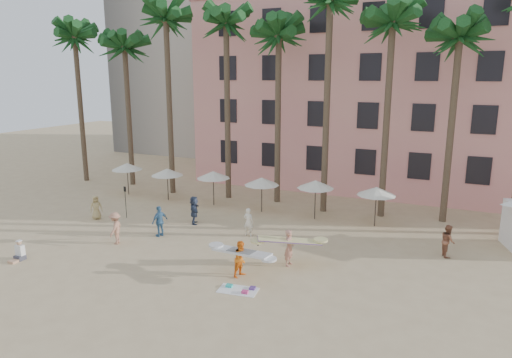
% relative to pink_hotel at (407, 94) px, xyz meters
% --- Properties ---
extents(ground, '(120.00, 120.00, 0.00)m').
position_rel_pink_hotel_xyz_m(ground, '(-7.00, -26.00, -8.00)').
color(ground, '#D1B789').
rests_on(ground, ground).
extents(pink_hotel, '(35.00, 14.00, 16.00)m').
position_rel_pink_hotel_xyz_m(pink_hotel, '(0.00, 0.00, 0.00)').
color(pink_hotel, '#F4A394').
rests_on(pink_hotel, ground).
extents(palm_row, '(44.40, 5.40, 16.30)m').
position_rel_pink_hotel_xyz_m(palm_row, '(-6.49, -11.00, 4.97)').
color(palm_row, brown).
rests_on(palm_row, ground).
extents(umbrella_row, '(22.50, 2.70, 2.73)m').
position_rel_pink_hotel_xyz_m(umbrella_row, '(-10.00, -13.50, -5.67)').
color(umbrella_row, '#332B23').
rests_on(umbrella_row, ground).
extents(beach_towel, '(1.91, 1.22, 0.14)m').
position_rel_pink_hotel_xyz_m(beach_towel, '(-4.00, -25.22, -7.97)').
color(beach_towel, white).
rests_on(beach_towel, ground).
extents(carrier_yellow, '(3.22, 2.15, 1.92)m').
position_rel_pink_hotel_xyz_m(carrier_yellow, '(-2.91, -21.61, -6.93)').
color(carrier_yellow, tan).
rests_on(carrier_yellow, ground).
extents(carrier_white, '(3.24, 1.29, 1.80)m').
position_rel_pink_hotel_xyz_m(carrier_white, '(-4.58, -23.81, -7.03)').
color(carrier_white, orange).
rests_on(carrier_white, ground).
extents(beachgoers, '(22.99, 7.08, 1.91)m').
position_rel_pink_hotel_xyz_m(beachgoers, '(-9.63, -19.61, -7.08)').
color(beachgoers, white).
rests_on(beachgoers, ground).
extents(paddle, '(0.18, 0.04, 2.23)m').
position_rel_pink_hotel_xyz_m(paddle, '(-15.92, -18.67, -6.59)').
color(paddle, black).
rests_on(paddle, ground).
extents(seated_man, '(0.47, 0.83, 1.07)m').
position_rel_pink_hotel_xyz_m(seated_man, '(-16.23, -26.89, -7.63)').
color(seated_man, '#3F3F4C').
rests_on(seated_man, ground).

